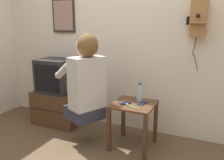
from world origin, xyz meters
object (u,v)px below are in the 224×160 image
wall_phone_antique (198,18)px  water_bottle (140,93)px  framed_picture (64,16)px  toothbrush (132,106)px  cell_phone_held (125,103)px  cell_phone_spare (142,103)px  person (86,79)px  television (56,76)px

wall_phone_antique → water_bottle: wall_phone_antique is taller
framed_picture → toothbrush: (1.24, -0.59, -0.96)m
wall_phone_antique → toothbrush: bearing=-135.2°
cell_phone_held → water_bottle: bearing=89.0°
wall_phone_antique → cell_phone_spare: size_ratio=5.97×
cell_phone_held → wall_phone_antique: bearing=70.0°
framed_picture → cell_phone_spare: bearing=-18.5°
toothbrush → framed_picture: bearing=81.4°
person → framed_picture: size_ratio=2.09×
cell_phone_spare → toothbrush: toothbrush is taller
cell_phone_held → toothbrush: bearing=0.6°
framed_picture → toothbrush: bearing=-25.3°
water_bottle → cell_phone_spare: bearing=-54.6°
framed_picture → television: bearing=-82.0°
person → television: person is taller
cell_phone_held → water_bottle: size_ratio=0.65×
person → cell_phone_held: size_ratio=7.09×
person → wall_phone_antique: 1.39m
television → framed_picture: (-0.04, 0.29, 0.80)m
framed_picture → cell_phone_held: bearing=-24.5°
cell_phone_held → cell_phone_spare: size_ratio=1.01×
water_bottle → toothbrush: 0.25m
person → wall_phone_antique: bearing=-35.3°
person → wall_phone_antique: (1.07, 0.59, 0.66)m
cell_phone_held → cell_phone_spare: bearing=59.3°
television → framed_picture: size_ratio=1.00×
cell_phone_spare → toothbrush: (-0.07, -0.15, 0.00)m
toothbrush → wall_phone_antique: bearing=-28.5°
wall_phone_antique → toothbrush: wall_phone_antique is taller
cell_phone_spare → water_bottle: bearing=139.2°
cell_phone_spare → water_bottle: 0.14m
wall_phone_antique → cell_phone_held: (-0.65, -0.48, -0.91)m
framed_picture → cell_phone_held: framed_picture is taller
person → framed_picture: 1.19m
television → toothbrush: 1.25m
television → cell_phone_spare: size_ratio=3.45×
wall_phone_antique → water_bottle: 1.03m
wall_phone_antique → cell_phone_spare: bearing=-140.4°
television → cell_phone_held: (1.10, -0.23, -0.16)m
toothbrush → cell_phone_held: bearing=73.6°
television → cell_phone_spare: 1.29m
water_bottle → cell_phone_held: bearing=-124.7°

